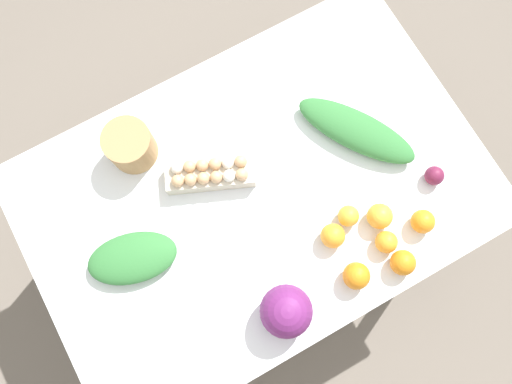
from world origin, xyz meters
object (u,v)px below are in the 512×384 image
(greens_bunch_beet_tops, at_px, (356,131))
(orange_4, at_px, (380,216))
(egg_carton, at_px, (210,173))
(beet_root, at_px, (434,176))
(greens_bunch_dandelion, at_px, (133,259))
(paper_bag, at_px, (130,146))
(orange_1, at_px, (356,276))
(orange_2, at_px, (348,216))
(orange_0, at_px, (386,242))
(orange_5, at_px, (403,263))
(cabbage_purple, at_px, (286,311))
(orange_6, at_px, (333,236))
(orange_3, at_px, (423,222))

(greens_bunch_beet_tops, height_order, orange_4, orange_4)
(egg_carton, relative_size, beet_root, 4.80)
(beet_root, bearing_deg, greens_bunch_dandelion, -13.49)
(paper_bag, xyz_separation_m, orange_1, (-0.40, 0.67, -0.02))
(greens_bunch_beet_tops, distance_m, beet_root, 0.28)
(beet_root, height_order, orange_2, orange_2)
(beet_root, bearing_deg, orange_0, 22.83)
(orange_0, height_order, orange_1, orange_1)
(orange_5, bearing_deg, greens_bunch_beet_tops, -103.11)
(egg_carton, bearing_deg, orange_0, -27.39)
(cabbage_purple, bearing_deg, orange_4, -165.06)
(greens_bunch_dandelion, xyz_separation_m, orange_5, (-0.70, 0.40, 0.01))
(egg_carton, bearing_deg, orange_1, -41.30)
(orange_6, bearing_deg, orange_0, 144.45)
(egg_carton, relative_size, orange_4, 3.67)
(paper_bag, xyz_separation_m, orange_2, (-0.48, 0.51, -0.03))
(egg_carton, xyz_separation_m, orange_4, (-0.39, 0.37, -0.00))
(egg_carton, distance_m, orange_0, 0.57)
(egg_carton, height_order, orange_4, egg_carton)
(egg_carton, xyz_separation_m, orange_0, (-0.36, 0.44, -0.01))
(greens_bunch_dandelion, bearing_deg, orange_0, 154.70)
(greens_bunch_dandelion, bearing_deg, orange_2, 162.24)
(orange_0, distance_m, orange_3, 0.13)
(greens_bunch_dandelion, relative_size, orange_2, 4.12)
(cabbage_purple, height_order, greens_bunch_beet_tops, cabbage_purple)
(orange_3, bearing_deg, orange_1, 8.76)
(orange_5, bearing_deg, orange_4, -95.44)
(greens_bunch_dandelion, distance_m, orange_3, 0.88)
(orange_1, relative_size, orange_5, 1.06)
(orange_5, relative_size, orange_6, 1.02)
(orange_0, distance_m, orange_1, 0.14)
(paper_bag, relative_size, orange_6, 1.99)
(orange_3, height_order, orange_6, orange_6)
(orange_4, distance_m, orange_5, 0.15)
(orange_6, bearing_deg, beet_root, -178.76)
(cabbage_purple, distance_m, orange_1, 0.24)
(greens_bunch_dandelion, height_order, beet_root, greens_bunch_dandelion)
(greens_bunch_beet_tops, distance_m, greens_bunch_dandelion, 0.79)
(egg_carton, xyz_separation_m, paper_bag, (0.17, -0.19, 0.02))
(greens_bunch_dandelion, bearing_deg, egg_carton, -160.01)
(cabbage_purple, xyz_separation_m, paper_bag, (0.17, -0.66, -0.01))
(cabbage_purple, bearing_deg, orange_3, -176.92)
(greens_bunch_dandelion, distance_m, orange_2, 0.66)
(greens_bunch_dandelion, bearing_deg, paper_bag, -115.95)
(orange_6, bearing_deg, orange_2, -158.30)
(orange_4, bearing_deg, orange_1, 36.99)
(egg_carton, relative_size, orange_2, 4.41)
(egg_carton, height_order, greens_bunch_dandelion, egg_carton)
(greens_bunch_beet_tops, xyz_separation_m, orange_5, (0.10, 0.42, 0.00))
(orange_0, bearing_deg, greens_bunch_dandelion, -25.30)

